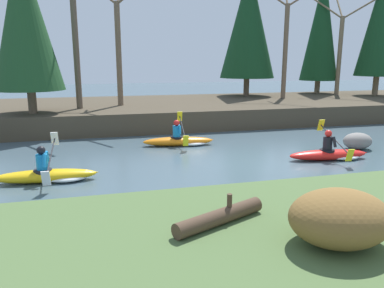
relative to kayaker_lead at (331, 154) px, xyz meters
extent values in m
plane|color=#425660|center=(-2.43, 0.32, -0.20)|extent=(90.00, 90.00, 0.00)
cube|color=#473D2D|center=(-2.43, 9.95, 0.29)|extent=(44.00, 8.67, 0.97)
cylinder|color=brown|center=(-10.16, 6.98, 1.28)|extent=(0.36, 0.36, 1.01)
cone|color=#1E4723|center=(-10.16, 6.98, 4.77)|extent=(2.89, 2.89, 5.97)
cylinder|color=brown|center=(2.10, 12.41, 1.36)|extent=(0.36, 0.36, 1.17)
cone|color=#143D1E|center=(2.10, 12.41, 5.35)|extent=(3.47, 3.47, 6.81)
cylinder|color=#7A664C|center=(7.68, 12.94, 1.23)|extent=(0.36, 0.36, 0.91)
cone|color=#143D1E|center=(7.68, 12.94, 5.31)|extent=(2.55, 2.55, 7.25)
cylinder|color=#7A664C|center=(10.41, 10.48, 1.41)|extent=(0.36, 0.36, 1.28)
cone|color=#143D1E|center=(10.41, 10.48, 5.72)|extent=(2.88, 2.88, 7.33)
cylinder|color=brown|center=(-8.24, 8.22, 3.34)|extent=(0.28, 0.28, 5.12)
cylinder|color=brown|center=(-6.24, 9.08, 3.32)|extent=(0.28, 0.28, 5.08)
cylinder|color=brown|center=(3.72, 10.46, 3.53)|extent=(0.28, 0.28, 5.51)
cylinder|color=#7A664C|center=(8.36, 11.68, 3.31)|extent=(0.28, 0.28, 5.07)
cylinder|color=#7A664C|center=(7.49, 12.42, 6.50)|extent=(1.87, 1.59, 1.69)
cylinder|color=#7A664C|center=(9.29, 10.91, 6.39)|extent=(1.96, 1.67, 1.49)
cylinder|color=#7A664C|center=(8.73, 12.69, 6.59)|extent=(0.86, 2.11, 1.88)
ellipsoid|color=brown|center=(-4.42, -6.45, 0.95)|extent=(1.41, 1.17, 0.76)
ellipsoid|color=red|center=(-0.12, 0.01, -0.03)|extent=(2.74, 0.85, 0.34)
cone|color=red|center=(1.12, -0.11, -0.01)|extent=(0.37, 0.23, 0.20)
cylinder|color=black|center=(-0.17, 0.02, 0.12)|extent=(0.52, 0.52, 0.08)
cylinder|color=black|center=(-0.17, 0.02, 0.37)|extent=(0.33, 0.33, 0.42)
sphere|color=red|center=(-0.17, 0.02, 0.69)|extent=(0.25, 0.25, 0.23)
cylinder|color=black|center=(-0.04, 0.25, 0.45)|extent=(0.11, 0.23, 0.35)
cylinder|color=black|center=(-0.09, -0.23, 0.45)|extent=(0.11, 0.23, 0.35)
cylinder|color=black|center=(0.06, -0.01, 0.49)|extent=(0.22, 1.91, 0.65)
cube|color=yellow|center=(0.15, 0.94, 0.80)|extent=(0.21, 0.18, 0.41)
cube|color=yellow|center=(-0.03, -0.95, 0.18)|extent=(0.21, 0.18, 0.41)
ellipsoid|color=white|center=(0.43, -0.04, -0.11)|extent=(1.16, 0.80, 0.18)
ellipsoid|color=orange|center=(-4.49, 3.34, -0.03)|extent=(2.75, 0.89, 0.34)
cone|color=orange|center=(-3.25, 3.21, -0.01)|extent=(0.37, 0.24, 0.20)
cylinder|color=black|center=(-4.54, 3.35, 0.12)|extent=(0.53, 0.53, 0.08)
cylinder|color=#1984CC|center=(-4.54, 3.35, 0.37)|extent=(0.33, 0.33, 0.42)
sphere|color=red|center=(-4.54, 3.35, 0.69)|extent=(0.25, 0.25, 0.23)
cylinder|color=#1984CC|center=(-4.41, 3.58, 0.45)|extent=(0.11, 0.23, 0.35)
cylinder|color=#1984CC|center=(-4.46, 3.10, 0.45)|extent=(0.11, 0.23, 0.35)
cylinder|color=black|center=(-4.31, 3.32, 0.49)|extent=(0.25, 1.91, 0.65)
cube|color=yellow|center=(-4.20, 4.27, 0.80)|extent=(0.22, 0.18, 0.41)
cube|color=yellow|center=(-4.41, 2.38, 0.18)|extent=(0.22, 0.18, 0.41)
ellipsoid|color=white|center=(-3.94, 3.28, -0.11)|extent=(1.17, 0.82, 0.18)
ellipsoid|color=yellow|center=(-8.94, -0.11, -0.03)|extent=(2.72, 0.71, 0.34)
cone|color=yellow|center=(-7.70, -0.16, -0.01)|extent=(0.36, 0.21, 0.20)
cylinder|color=black|center=(-8.99, -0.10, 0.12)|extent=(0.50, 0.50, 0.08)
cylinder|color=#1984CC|center=(-8.99, -0.10, 0.37)|extent=(0.31, 0.31, 0.42)
sphere|color=black|center=(-8.99, -0.10, 0.69)|extent=(0.24, 0.24, 0.23)
cylinder|color=#1984CC|center=(-8.88, 0.13, 0.45)|extent=(0.10, 0.23, 0.35)
cylinder|color=#1984CC|center=(-8.90, -0.35, 0.45)|extent=(0.10, 0.23, 0.35)
cylinder|color=black|center=(-8.76, -0.11, 0.49)|extent=(0.12, 1.91, 0.65)
cube|color=white|center=(-8.72, 0.84, 0.80)|extent=(0.21, 0.17, 0.41)
cube|color=white|center=(-8.80, -1.06, 0.18)|extent=(0.21, 0.17, 0.41)
ellipsoid|color=white|center=(-8.39, -0.13, -0.11)|extent=(1.13, 0.75, 0.18)
ellipsoid|color=gray|center=(1.83, 1.07, 0.11)|extent=(1.09, 0.86, 0.62)
cylinder|color=#4C3828|center=(-5.78, -5.45, 0.69)|extent=(1.62, 0.91, 0.24)
cylinder|color=#4C3828|center=(-5.59, -5.36, 0.91)|extent=(0.08, 0.08, 0.20)
camera|label=1|loc=(-7.53, -10.50, 3.02)|focal=35.00mm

